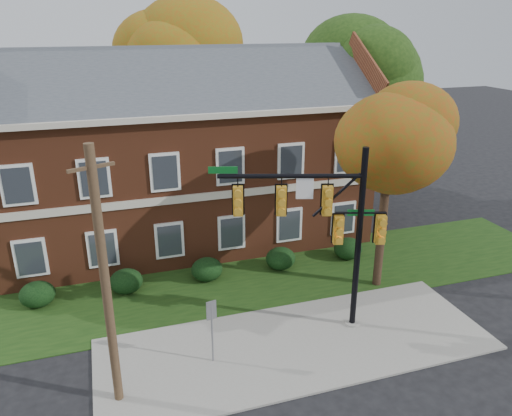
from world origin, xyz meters
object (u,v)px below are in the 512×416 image
object	(u,v)px
utility_pole	(105,283)
sign_post	(212,322)
hedge_center	(207,269)
hedge_far_right	(348,248)
apartment_building	(181,145)
tree_far_rear	(177,55)
hedge_right	(281,258)
tree_right_rear	(374,72)
hedge_far_left	(37,294)
traffic_signal	(325,221)
tree_near_right	(398,135)
hedge_left	(126,281)

from	to	relation	value
utility_pole	sign_post	world-z (taller)	utility_pole
hedge_center	hedge_far_right	world-z (taller)	same
apartment_building	sign_post	size ratio (longest dim) A/B	7.86
sign_post	tree_far_rear	bearing A→B (deg)	71.07
hedge_right	tree_right_rear	bearing A→B (deg)	38.02
tree_right_rear	tree_far_rear	size ratio (longest dim) A/B	0.92
hedge_right	hedge_far_left	bearing A→B (deg)	180.00
tree_far_rear	traffic_signal	distance (m)	18.59
utility_pole	hedge_far_left	bearing A→B (deg)	91.28
tree_right_rear	hedge_center	bearing A→B (deg)	-151.63
tree_far_rear	utility_pole	size ratio (longest dim) A/B	1.43
hedge_far_left	tree_near_right	distance (m)	15.75
hedge_left	tree_far_rear	world-z (taller)	tree_far_rear
tree_near_right	sign_post	size ratio (longest dim) A/B	3.58
apartment_building	utility_pole	size ratio (longest dim) A/B	2.34
hedge_right	sign_post	size ratio (longest dim) A/B	0.58
tree_near_right	traffic_signal	size ratio (longest dim) A/B	1.23
hedge_center	traffic_signal	bearing A→B (deg)	-55.93
apartment_building	tree_far_rear	size ratio (longest dim) A/B	1.63
hedge_right	utility_pole	xyz separation A→B (m)	(-7.73, -6.55, 3.55)
hedge_right	traffic_signal	distance (m)	6.14
apartment_building	tree_near_right	xyz separation A→B (m)	(7.22, -8.09, 1.68)
hedge_far_left	tree_near_right	xyz separation A→B (m)	(14.22, -2.83, 6.14)
hedge_right	tree_right_rear	xyz separation A→B (m)	(7.81, 6.11, 7.60)
hedge_far_right	tree_near_right	world-z (taller)	tree_near_right
hedge_left	hedge_right	size ratio (longest dim) A/B	1.00
tree_right_rear	traffic_signal	distance (m)	14.10
hedge_left	hedge_far_right	bearing A→B (deg)	0.00
apartment_building	hedge_left	size ratio (longest dim) A/B	13.43
hedge_center	tree_far_rear	size ratio (longest dim) A/B	0.12
hedge_center	tree_near_right	distance (m)	9.90
tree_far_rear	sign_post	bearing A→B (deg)	-97.33
hedge_far_left	hedge_left	xyz separation A→B (m)	(3.50, 0.00, 0.00)
tree_near_right	sign_post	world-z (taller)	tree_near_right
apartment_building	hedge_far_left	xyz separation A→B (m)	(-7.00, -5.25, -4.46)
hedge_left	hedge_center	bearing A→B (deg)	0.00
hedge_far_right	tree_right_rear	xyz separation A→B (m)	(4.31, 6.11, 7.60)
tree_right_rear	traffic_signal	size ratio (longest dim) A/B	1.53
hedge_far_left	hedge_center	distance (m)	7.00
hedge_right	tree_far_rear	distance (m)	15.66
apartment_building	tree_far_rear	bearing A→B (deg)	80.29
hedge_far_left	hedge_right	world-z (taller)	same
hedge_far_left	hedge_center	xyz separation A→B (m)	(7.00, 0.00, 0.00)
hedge_right	traffic_signal	size ratio (longest dim) A/B	0.20
traffic_signal	utility_pole	world-z (taller)	utility_pole
hedge_right	traffic_signal	world-z (taller)	traffic_signal
hedge_left	hedge_center	distance (m)	3.50
hedge_center	tree_right_rear	xyz separation A→B (m)	(11.31, 6.11, 7.60)
traffic_signal	sign_post	distance (m)	5.18
apartment_building	traffic_signal	bearing A→B (deg)	-72.05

